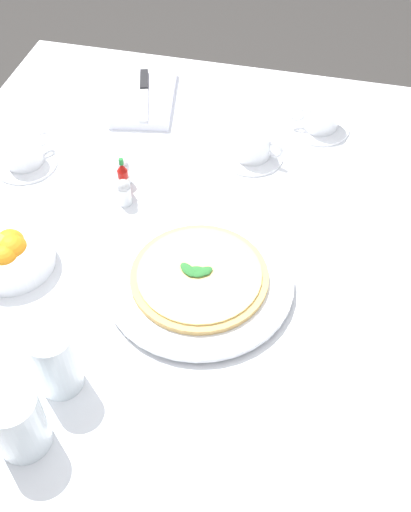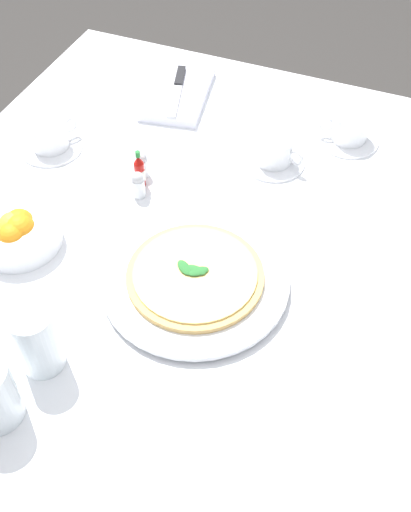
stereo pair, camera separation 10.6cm
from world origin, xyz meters
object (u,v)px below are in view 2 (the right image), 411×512
(coffee_cup_near_right, at_px, (50,137))
(napkin_folded, at_px, (178,94))
(pepper_shaker, at_px, (142,165))
(pizza, at_px, (194,274))
(pizza_plate, at_px, (194,280))
(salt_shaker, at_px, (138,186))
(dinner_knife, at_px, (177,89))
(water_glass_right_edge, at_px, (38,343))
(citrus_bowl, at_px, (18,232))
(coffee_cup_far_right, at_px, (274,152))
(coffee_cup_center_back, at_px, (349,129))
(hot_sauce_bottle, at_px, (140,172))

(coffee_cup_near_right, bearing_deg, napkin_folded, 147.50)
(pepper_shaker, bearing_deg, pizza, 42.75)
(pizza_plate, xyz_separation_m, salt_shaker, (-0.16, -0.18, 0.01))
(pizza_plate, bearing_deg, coffee_cup_near_right, -118.58)
(dinner_knife, bearing_deg, water_glass_right_edge, -9.07)
(citrus_bowl, bearing_deg, dinner_knife, 171.21)
(coffee_cup_far_right, distance_m, dinner_knife, 0.30)
(water_glass_right_edge, height_order, salt_shaker, water_glass_right_edge)
(salt_shaker, distance_m, pepper_shaker, 0.06)
(coffee_cup_center_back, height_order, water_glass_right_edge, water_glass_right_edge)
(coffee_cup_near_right, height_order, citrus_bowl, citrus_bowl)
(water_glass_right_edge, bearing_deg, pizza, 146.20)
(hot_sauce_bottle, xyz_separation_m, pepper_shaker, (-0.03, -0.01, -0.01))
(coffee_cup_near_right, distance_m, napkin_folded, 0.32)
(coffee_cup_center_back, bearing_deg, pizza_plate, -17.24)
(coffee_cup_far_right, xyz_separation_m, coffee_cup_near_right, (0.13, -0.44, 0.00))
(coffee_cup_far_right, height_order, napkin_folded, coffee_cup_far_right)
(napkin_folded, xyz_separation_m, pepper_shaker, (0.27, 0.04, 0.02))
(coffee_cup_center_back, bearing_deg, citrus_bowl, -42.90)
(pizza_plate, bearing_deg, coffee_cup_far_right, 175.64)
(water_glass_right_edge, bearing_deg, citrus_bowl, -139.04)
(pizza, xyz_separation_m, salt_shaker, (-0.16, -0.18, 0.00))
(napkin_folded, bearing_deg, pepper_shaker, -1.07)
(coffee_cup_near_right, distance_m, pepper_shaker, 0.21)
(water_glass_right_edge, relative_size, napkin_folded, 0.49)
(coffee_cup_near_right, xyz_separation_m, pepper_shaker, (0.01, 0.21, -0.00))
(pizza_plate, distance_m, dinner_knife, 0.55)
(pizza_plate, relative_size, pepper_shaker, 5.62)
(coffee_cup_center_back, xyz_separation_m, napkin_folded, (-0.01, -0.39, -0.02))
(hot_sauce_bottle, bearing_deg, coffee_cup_center_back, 130.36)
(coffee_cup_near_right, bearing_deg, coffee_cup_far_right, 106.14)
(dinner_knife, xyz_separation_m, salt_shaker, (0.33, 0.06, 0.00))
(coffee_cup_far_right, height_order, coffee_cup_near_right, same)
(water_glass_right_edge, bearing_deg, hot_sauce_bottle, -174.48)
(coffee_cup_near_right, bearing_deg, salt_shaker, 74.84)
(pizza_plate, xyz_separation_m, dinner_knife, (-0.49, -0.24, 0.01))
(coffee_cup_center_back, xyz_separation_m, hot_sauce_bottle, (0.29, -0.34, 0.01))
(coffee_cup_center_back, distance_m, salt_shaker, 0.46)
(napkin_folded, bearing_deg, dinner_knife, 6.43)
(coffee_cup_near_right, distance_m, hot_sauce_bottle, 0.23)
(pizza, distance_m, pepper_shaker, 0.30)
(water_glass_right_edge, relative_size, pepper_shaker, 2.10)
(pepper_shaker, bearing_deg, coffee_cup_near_right, -91.87)
(pizza_plate, height_order, water_glass_right_edge, water_glass_right_edge)
(pizza, height_order, napkin_folded, pizza)
(water_glass_right_edge, height_order, pepper_shaker, water_glass_right_edge)
(pizza, bearing_deg, hot_sauce_bottle, -134.79)
(napkin_folded, distance_m, salt_shaker, 0.34)
(coffee_cup_near_right, xyz_separation_m, salt_shaker, (0.06, 0.23, -0.00))
(dinner_knife, bearing_deg, coffee_cup_center_back, 72.49)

